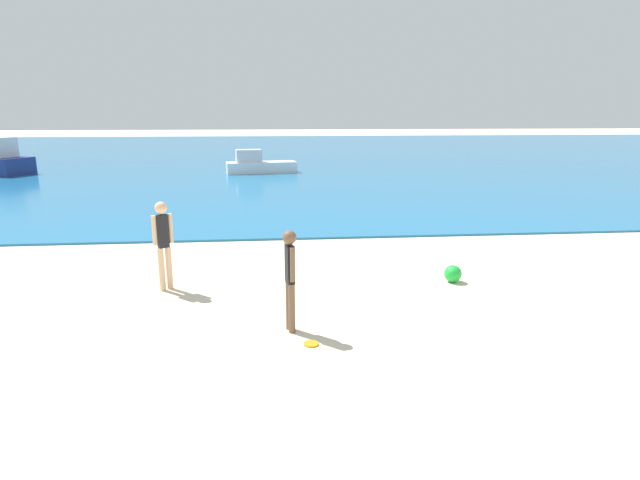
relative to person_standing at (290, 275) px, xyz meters
name	(u,v)px	position (x,y,z in m)	size (l,w,h in m)	color
water	(284,153)	(0.82, 35.87, -0.88)	(160.00, 60.00, 0.06)	#1E6B9E
person_standing	(290,275)	(0.00, 0.00, 0.00)	(0.21, 0.36, 1.61)	brown
frisbee	(311,344)	(0.28, -0.53, -0.90)	(0.23, 0.23, 0.03)	orange
person_distant	(163,241)	(-2.30, 2.14, 0.06)	(0.35, 0.25, 1.71)	#DDAD84
boat_far	(259,165)	(-0.93, 21.11, -0.41)	(3.91, 1.77, 1.28)	white
beach_ball	(453,274)	(3.33, 2.08, -0.74)	(0.35, 0.35, 0.35)	green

